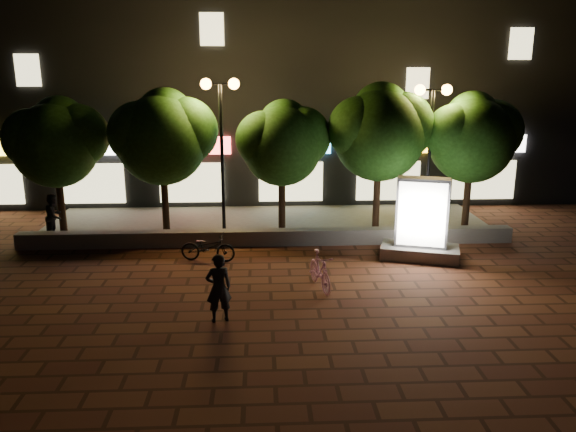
{
  "coord_description": "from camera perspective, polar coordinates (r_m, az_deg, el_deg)",
  "views": [
    {
      "loc": [
        -0.21,
        -13.44,
        5.54
      ],
      "look_at": [
        0.52,
        1.5,
        1.61
      ],
      "focal_mm": 34.97,
      "sensor_mm": 36.0,
      "label": 1
    }
  ],
  "objects": [
    {
      "name": "building_block",
      "position": [
        26.43,
        -2.43,
        13.52
      ],
      "size": [
        28.0,
        8.12,
        11.3
      ],
      "color": "black",
      "rests_on": "ground"
    },
    {
      "name": "sidewalk",
      "position": [
        20.68,
        -2.12,
        -0.72
      ],
      "size": [
        16.0,
        5.0,
        0.08
      ],
      "primitive_type": "cube",
      "color": "slate",
      "rests_on": "ground"
    },
    {
      "name": "rider",
      "position": [
        12.74,
        -7.07,
        -7.26
      ],
      "size": [
        0.67,
        0.53,
        1.6
      ],
      "primitive_type": "imported",
      "rotation": [
        0.0,
        0.0,
        3.41
      ],
      "color": "black",
      "rests_on": "ground"
    },
    {
      "name": "pedestrian",
      "position": [
        20.03,
        -22.67,
        -0.02
      ],
      "size": [
        0.67,
        0.81,
        1.52
      ],
      "primitive_type": "imported",
      "rotation": [
        0.0,
        0.0,
        1.43
      ],
      "color": "black",
      "rests_on": "sidewalk"
    },
    {
      "name": "tree_far_left",
      "position": [
        20.19,
        -22.46,
        7.21
      ],
      "size": [
        3.36,
        2.8,
        4.63
      ],
      "color": "#312013",
      "rests_on": "sidewalk"
    },
    {
      "name": "scooter_pink",
      "position": [
        14.6,
        3.26,
        -5.57
      ],
      "size": [
        0.78,
        1.68,
        0.98
      ],
      "primitive_type": "imported",
      "rotation": [
        0.0,
        0.0,
        0.21
      ],
      "color": "pink",
      "rests_on": "ground"
    },
    {
      "name": "scooter_parked",
      "position": [
        16.8,
        -8.15,
        -3.16
      ],
      "size": [
        1.71,
        0.85,
        0.86
      ],
      "primitive_type": "imported",
      "rotation": [
        0.0,
        0.0,
        1.39
      ],
      "color": "black",
      "rests_on": "ground"
    },
    {
      "name": "retaining_wall",
      "position": [
        18.22,
        -2.02,
        -2.18
      ],
      "size": [
        16.0,
        0.45,
        0.5
      ],
      "primitive_type": "cube",
      "color": "slate",
      "rests_on": "ground"
    },
    {
      "name": "tree_far_right",
      "position": [
        20.36,
        18.29,
        7.86
      ],
      "size": [
        3.48,
        2.9,
        4.76
      ],
      "color": "#312013",
      "rests_on": "sidewalk"
    },
    {
      "name": "tree_left",
      "position": [
        19.29,
        -12.57,
        8.13
      ],
      "size": [
        3.6,
        3.0,
        4.89
      ],
      "color": "#312013",
      "rests_on": "sidewalk"
    },
    {
      "name": "ground",
      "position": [
        14.54,
        -1.77,
        -7.71
      ],
      "size": [
        80.0,
        80.0,
        0.0
      ],
      "primitive_type": "plane",
      "color": "#552D1B",
      "rests_on": "ground"
    },
    {
      "name": "street_lamp_right",
      "position": [
        19.56,
        14.38,
        9.43
      ],
      "size": [
        1.26,
        0.36,
        4.98
      ],
      "color": "black",
      "rests_on": "sidewalk"
    },
    {
      "name": "tree_right",
      "position": [
        19.43,
        9.4,
        8.69
      ],
      "size": [
        3.72,
        3.1,
        5.07
      ],
      "color": "#312013",
      "rests_on": "sidewalk"
    },
    {
      "name": "tree_mid",
      "position": [
        19.06,
        -0.5,
        7.71
      ],
      "size": [
        3.24,
        2.7,
        4.5
      ],
      "color": "#312013",
      "rests_on": "sidewalk"
    },
    {
      "name": "street_lamp_left",
      "position": [
        18.74,
        -6.84,
        9.98
      ],
      "size": [
        1.26,
        0.36,
        5.18
      ],
      "color": "black",
      "rests_on": "sidewalk"
    },
    {
      "name": "ad_kiosk",
      "position": [
        17.18,
        13.39,
        -1.03
      ],
      "size": [
        2.52,
        1.78,
        2.47
      ],
      "color": "slate",
      "rests_on": "ground"
    }
  ]
}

